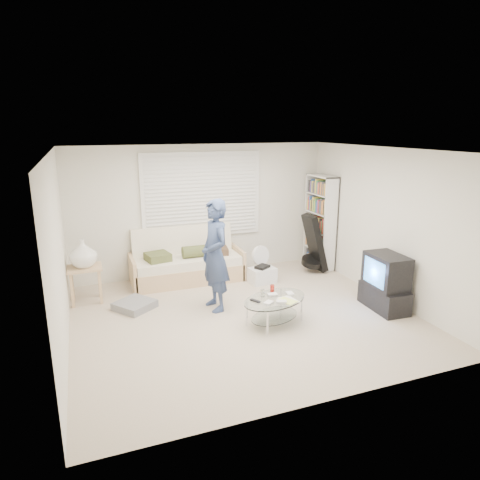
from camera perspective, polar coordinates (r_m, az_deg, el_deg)
name	(u,v)px	position (r m, az deg, el deg)	size (l,w,h in m)	color
ground	(244,317)	(6.64, 0.52, -10.20)	(5.00, 5.00, 0.00)	tan
room_shell	(233,206)	(6.57, -0.96, 4.50)	(5.02, 4.52, 2.51)	silver
window_blinds	(202,195)	(8.20, -5.04, 5.98)	(2.32, 0.08, 1.62)	silver
futon_sofa	(187,264)	(8.07, -7.11, -3.15)	(2.05, 0.83, 1.00)	tan
grey_floor_pillow	(135,305)	(7.09, -13.86, -8.42)	(0.53, 0.53, 0.12)	slate
side_table	(83,256)	(7.34, -20.17, -2.04)	(0.54, 0.43, 1.07)	tan
bookshelf	(320,222)	(8.81, 10.62, 2.38)	(0.30, 0.79, 1.88)	white
guitar_case	(314,247)	(8.54, 9.86, -0.95)	(0.47, 0.43, 1.14)	black
floor_fan	(260,259)	(8.17, 2.72, -2.52)	(0.40, 0.26, 0.64)	white
storage_bin	(262,275)	(7.97, 2.98, -4.65)	(0.51, 0.39, 0.33)	white
tv_unit	(385,283)	(7.13, 18.81, -5.43)	(0.49, 0.84, 0.89)	black
coffee_table	(275,303)	(6.32, 4.69, -8.41)	(1.23, 1.01, 0.51)	silver
standing_person	(215,255)	(6.63, -3.35, -2.07)	(0.64, 0.42, 1.76)	navy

